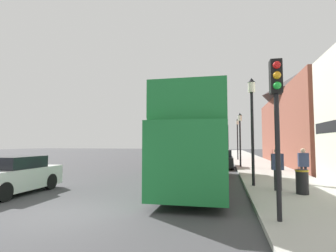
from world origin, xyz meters
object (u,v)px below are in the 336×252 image
parked_car_ahead_of_bus (221,160)px  pedestrian_second (277,165)px  lamp_post_second (240,129)px  litter_bin (302,181)px  lamp_post_third (237,131)px  parked_car_far_side (13,176)px  traffic_signal (277,102)px  tour_bus (202,148)px  pedestrian_third (303,162)px  lamp_post_nearest (252,111)px

parked_car_ahead_of_bus → pedestrian_second: bearing=-77.5°
lamp_post_second → litter_bin: lamp_post_second is taller
parked_car_ahead_of_bus → lamp_post_third: bearing=79.9°
parked_car_far_side → pedestrian_second: pedestrian_second is taller
traffic_signal → lamp_post_second: bearing=90.2°
traffic_signal → pedestrian_second: bearing=80.0°
tour_bus → litter_bin: (3.93, -2.34, -1.15)m
pedestrian_third → litter_bin: bearing=-106.2°
parked_car_ahead_of_bus → lamp_post_second: lamp_post_second is taller
lamp_post_second → lamp_post_third: bearing=88.6°
pedestrian_third → lamp_post_third: bearing=96.5°
lamp_post_second → parked_car_far_side: bearing=-126.1°
pedestrian_third → traffic_signal: traffic_signal is taller
lamp_post_third → parked_car_ahead_of_bus: bearing=-100.1°
pedestrian_third → lamp_post_second: bearing=104.9°
pedestrian_second → lamp_post_second: bearing=94.4°
traffic_signal → pedestrian_third: bearing=70.5°
pedestrian_second → lamp_post_nearest: size_ratio=0.35×
tour_bus → lamp_post_nearest: (2.36, -0.64, 1.72)m
parked_car_ahead_of_bus → lamp_post_second: bearing=3.1°
tour_bus → litter_bin: tour_bus is taller
parked_car_far_side → lamp_post_second: (9.53, 13.09, 2.48)m
pedestrian_third → lamp_post_second: size_ratio=0.38×
traffic_signal → lamp_post_third: bearing=89.6°
lamp_post_third → litter_bin: lamp_post_third is taller
pedestrian_third → traffic_signal: (-2.28, -6.44, 1.90)m
parked_car_far_side → pedestrian_third: pedestrian_third is taller
parked_car_ahead_of_bus → parked_car_far_side: 15.28m
lamp_post_third → traffic_signal: bearing=-90.4°
traffic_signal → litter_bin: (1.52, 3.83, -2.42)m
parked_car_ahead_of_bus → parked_car_far_side: bearing=-121.5°
parked_car_ahead_of_bus → lamp_post_third: lamp_post_third is taller
pedestrian_second → lamp_post_second: 11.06m
tour_bus → pedestrian_second: tour_bus is taller
parked_car_far_side → pedestrian_third: (11.87, 4.26, 0.43)m
lamp_post_third → pedestrian_third: bearing=-83.5°
lamp_post_nearest → litter_bin: size_ratio=5.41×
tour_bus → parked_car_ahead_of_bus: tour_bus is taller
pedestrian_second → lamp_post_second: (-0.84, 10.84, 2.03)m
tour_bus → lamp_post_third: bearing=82.3°
parked_car_far_side → litter_bin: size_ratio=4.60×
litter_bin → parked_car_ahead_of_bus: bearing=105.3°
traffic_signal → litter_bin: size_ratio=4.39×
tour_bus → pedestrian_third: size_ratio=6.71×
traffic_signal → lamp_post_nearest: 5.55m
lamp_post_nearest → pedestrian_second: bearing=-53.2°
traffic_signal → parked_car_ahead_of_bus: bearing=95.9°
tour_bus → parked_car_far_side: 8.29m
parked_car_ahead_of_bus → lamp_post_third: (1.76, 9.82, 2.75)m
litter_bin → tour_bus: bearing=149.3°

